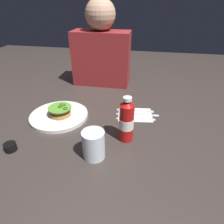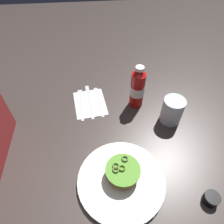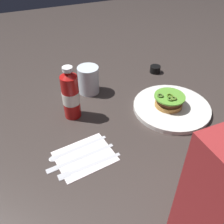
{
  "view_description": "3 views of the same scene",
  "coord_description": "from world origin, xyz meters",
  "views": [
    {
      "loc": [
        0.27,
        -0.78,
        0.55
      ],
      "look_at": [
        0.12,
        0.02,
        0.06
      ],
      "focal_mm": 31.52,
      "sensor_mm": 36.0,
      "label": 1
    },
    {
      "loc": [
        -0.44,
        0.08,
        0.67
      ],
      "look_at": [
        0.1,
        0.02,
        0.07
      ],
      "focal_mm": 32.38,
      "sensor_mm": 36.0,
      "label": 2
    },
    {
      "loc": [
        0.35,
        0.62,
        0.6
      ],
      "look_at": [
        0.08,
        -0.0,
        0.05
      ],
      "focal_mm": 39.43,
      "sensor_mm": 36.0,
      "label": 3
    }
  ],
  "objects": [
    {
      "name": "ground_plane",
      "position": [
        0.0,
        0.0,
        0.0
      ],
      "size": [
        3.0,
        3.0,
        0.0
      ],
      "primitive_type": "plane",
      "color": "#372F2B"
    },
    {
      "name": "dinner_plate",
      "position": [
        -0.16,
        0.02,
        0.01
      ],
      "size": [
        0.3,
        0.3,
        0.02
      ],
      "primitive_type": "cylinder",
      "color": "silver",
      "rests_on": "ground_plane"
    },
    {
      "name": "burger_sandwich",
      "position": [
        -0.14,
        0.01,
        0.04
      ],
      "size": [
        0.12,
        0.12,
        0.05
      ],
      "color": "#B17E3C",
      "rests_on": "dinner_plate"
    },
    {
      "name": "ketchup_bottle",
      "position": [
        0.2,
        -0.1,
        0.09
      ],
      "size": [
        0.06,
        0.06,
        0.2
      ],
      "color": "#B01312",
      "rests_on": "ground_plane"
    },
    {
      "name": "water_glass",
      "position": [
        0.1,
        -0.23,
        0.06
      ],
      "size": [
        0.09,
        0.09,
        0.11
      ],
      "primitive_type": "cylinder",
      "color": "silver",
      "rests_on": "ground_plane"
    },
    {
      "name": "condiment_cup",
      "position": [
        -0.25,
        -0.26,
        0.02
      ],
      "size": [
        0.05,
        0.05,
        0.03
      ],
      "primitive_type": "cylinder",
      "color": "black",
      "rests_on": "ground_plane"
    },
    {
      "name": "napkin",
      "position": [
        0.23,
        0.11,
        0.0
      ],
      "size": [
        0.19,
        0.16,
        0.0
      ],
      "primitive_type": "cube",
      "rotation": [
        0.0,
        0.0,
        0.13
      ],
      "color": "white",
      "rests_on": "ground_plane"
    },
    {
      "name": "spoon_utensil",
      "position": [
        0.26,
        0.07,
        0.0
      ],
      "size": [
        0.2,
        0.04,
        0.0
      ],
      "color": "silver",
      "rests_on": "napkin"
    },
    {
      "name": "butter_knife",
      "position": [
        0.26,
        0.11,
        0.0
      ],
      "size": [
        0.22,
        0.04,
        0.0
      ],
      "color": "silver",
      "rests_on": "napkin"
    },
    {
      "name": "fork_utensil",
      "position": [
        0.24,
        0.15,
        0.0
      ],
      "size": [
        0.2,
        0.03,
        0.0
      ],
      "color": "silver",
      "rests_on": "napkin"
    }
  ]
}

